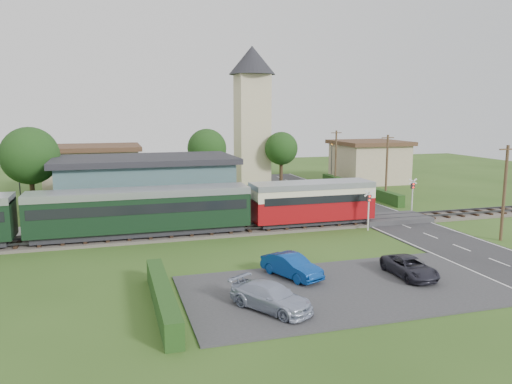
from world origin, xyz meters
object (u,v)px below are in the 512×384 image
object	(u,v)px
equipment_hut	(45,213)
church_tower	(252,104)
house_west	(93,169)
house_east	(369,161)
pedestrian_near	(253,206)
pedestrian_far	(75,217)
car_park_silver	(271,297)
car_park_dark	(410,267)
train	(96,212)
station_building	(146,185)
crossing_signal_far	(413,191)
crossing_signal_near	(369,204)
car_on_road	(325,189)
car_park_blue	(292,266)

from	to	relation	value
equipment_hut	church_tower	xyz separation A→B (m)	(23.00, 22.80, 8.48)
house_west	house_east	distance (m)	35.01
pedestrian_near	pedestrian_far	size ratio (longest dim) A/B	1.21
church_tower	house_east	world-z (taller)	church_tower
car_park_silver	car_park_dark	size ratio (longest dim) A/B	1.09
house_west	car_park_dark	size ratio (longest dim) A/B	2.72
train	house_west	size ratio (longest dim) A/B	4.00
station_building	house_east	bearing A→B (deg)	23.44
house_west	crossing_signal_far	size ratio (longest dim) A/B	3.30
crossing_signal_far	car_park_silver	bearing A→B (deg)	-137.55
station_building	crossing_signal_near	world-z (taller)	station_building
train	station_building	bearing A→B (deg)	64.91
equipment_hut	station_building	world-z (taller)	station_building
crossing_signal_far	car_park_dark	bearing A→B (deg)	-124.03
pedestrian_far	car_on_road	bearing A→B (deg)	-43.18
station_building	crossing_signal_near	bearing A→B (deg)	-34.81
station_building	house_west	bearing A→B (deg)	109.65
equipment_hut	crossing_signal_far	bearing A→B (deg)	-1.46
equipment_hut	crossing_signal_near	distance (m)	25.04
house_east	crossing_signal_far	bearing A→B (deg)	-108.08
house_east	car_park_silver	size ratio (longest dim) A/B	2.03
car_on_road	car_park_blue	bearing A→B (deg)	153.68
car_on_road	car_park_silver	world-z (taller)	car_park_silver
car_park_dark	car_park_blue	bearing A→B (deg)	164.76
house_east	car_park_dark	distance (m)	39.26
station_building	car_park_dark	world-z (taller)	station_building
house_west	car_park_silver	distance (m)	39.68
car_park_blue	car_on_road	bearing A→B (deg)	39.11
house_west	pedestrian_far	distance (m)	19.50
equipment_hut	pedestrian_near	xyz separation A→B (m)	(16.51, 0.10, -0.40)
station_building	train	bearing A→B (deg)	-115.09
train	crossing_signal_far	bearing A→B (deg)	4.92
station_building	car_park_silver	xyz separation A→B (m)	(3.92, -24.60, -1.99)
car_on_road	car_park_dark	xyz separation A→B (m)	(-7.35, -27.98, -0.00)
crossing_signal_far	car_park_dark	xyz separation A→B (m)	(-10.61, -15.71, -1.51)
car_park_dark	pedestrian_far	size ratio (longest dim) A/B	2.69
church_tower	house_west	distance (m)	21.55
church_tower	car_park_blue	world-z (taller)	church_tower
house_west	car_park_blue	xyz separation A→B (m)	(11.50, -34.50, -2.06)
house_west	car_park_silver	size ratio (longest dim) A/B	2.50
equipment_hut	car_park_silver	xyz separation A→B (m)	(11.92, -18.81, -1.04)
house_west	pedestrian_far	bearing A→B (deg)	-92.72
crossing_signal_far	car_on_road	world-z (taller)	crossing_signal_far
equipment_hut	pedestrian_far	xyz separation A→B (m)	(2.08, 0.38, -0.56)
equipment_hut	church_tower	size ratio (longest dim) A/B	0.14
station_building	crossing_signal_near	distance (m)	19.98
house_west	pedestrian_near	xyz separation A→B (m)	(13.51, -19.70, -1.45)
equipment_hut	pedestrian_near	world-z (taller)	equipment_hut
crossing_signal_near	pedestrian_near	bearing A→B (deg)	144.14
station_building	house_west	world-z (taller)	house_west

